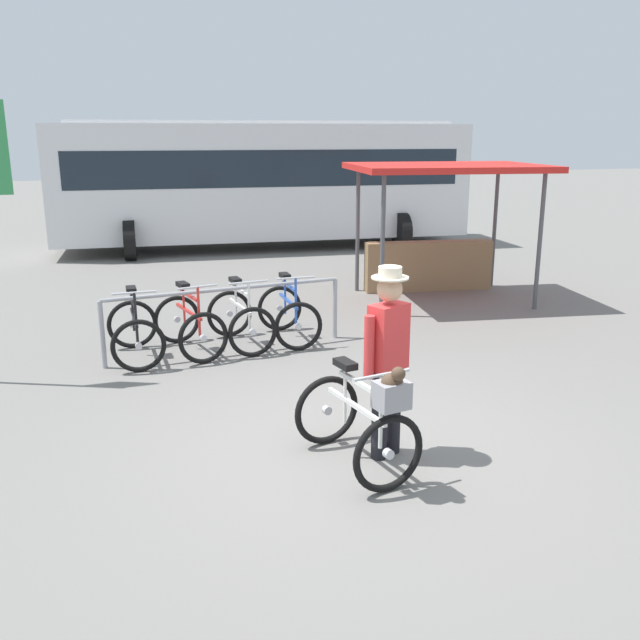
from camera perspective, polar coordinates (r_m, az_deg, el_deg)
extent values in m
plane|color=slate|center=(6.49, 3.29, -10.46)|extent=(80.00, 80.00, 0.00)
cylinder|color=#99999E|center=(8.82, -17.54, -1.19)|extent=(0.06, 0.06, 0.85)
cylinder|color=#99999E|center=(9.67, 1.25, 0.95)|extent=(0.06, 0.06, 0.85)
cylinder|color=#99999E|center=(9.01, -7.80, 2.54)|extent=(3.14, 0.36, 0.05)
torus|color=black|center=(9.56, -15.25, -0.35)|extent=(0.66, 0.06, 0.66)
cylinder|color=#B7B7BC|center=(9.56, -15.25, -0.35)|extent=(0.08, 0.06, 0.08)
torus|color=black|center=(8.58, -14.76, -2.09)|extent=(0.66, 0.06, 0.66)
cylinder|color=#B7B7BC|center=(8.58, -14.76, -2.09)|extent=(0.08, 0.06, 0.08)
cube|color=black|center=(9.01, -15.11, 0.20)|extent=(0.04, 0.92, 0.04)
cube|color=black|center=(8.90, -15.19, 1.52)|extent=(0.04, 0.61, 0.04)
cylinder|color=black|center=(9.17, -15.22, 0.79)|extent=(0.03, 0.03, 0.55)
cube|color=black|center=(9.11, -15.34, 2.46)|extent=(0.12, 0.24, 0.06)
cylinder|color=black|center=(8.61, -14.97, 0.15)|extent=(0.03, 0.03, 0.63)
cylinder|color=#B7B7BC|center=(8.54, -15.11, 2.19)|extent=(0.52, 0.03, 0.03)
torus|color=black|center=(9.66, -11.73, 0.04)|extent=(0.67, 0.22, 0.66)
cylinder|color=#B7B7BC|center=(9.66, -11.73, 0.04)|extent=(0.09, 0.08, 0.08)
torus|color=black|center=(8.73, -9.61, -1.48)|extent=(0.67, 0.22, 0.66)
cylinder|color=#B7B7BC|center=(8.73, -9.61, -1.48)|extent=(0.09, 0.08, 0.08)
cube|color=red|center=(9.14, -10.80, 0.68)|extent=(0.21, 0.91, 0.04)
cube|color=red|center=(9.04, -10.76, 1.99)|extent=(0.15, 0.61, 0.04)
cylinder|color=red|center=(9.29, -11.19, 1.22)|extent=(0.03, 0.03, 0.55)
cube|color=black|center=(9.23, -11.27, 2.88)|extent=(0.16, 0.26, 0.06)
cylinder|color=red|center=(8.76, -9.98, 0.70)|extent=(0.03, 0.03, 0.63)
cylinder|color=#B7B7BC|center=(8.69, -10.08, 2.71)|extent=(0.52, 0.13, 0.03)
torus|color=black|center=(9.85, -7.48, 0.52)|extent=(0.67, 0.15, 0.66)
cylinder|color=#B7B7BC|center=(9.85, -7.48, 0.52)|extent=(0.09, 0.07, 0.08)
torus|color=black|center=(8.91, -5.58, -1.00)|extent=(0.67, 0.15, 0.66)
cylinder|color=#B7B7BC|center=(8.91, -5.58, -1.00)|extent=(0.09, 0.07, 0.08)
cube|color=silver|center=(9.32, -6.62, 1.13)|extent=(0.12, 0.92, 0.04)
cube|color=silver|center=(9.22, -6.57, 2.42)|extent=(0.09, 0.61, 0.04)
cylinder|color=silver|center=(9.48, -6.97, 1.67)|extent=(0.03, 0.03, 0.55)
cube|color=black|center=(9.42, -7.02, 3.30)|extent=(0.14, 0.25, 0.06)
cylinder|color=silver|center=(8.94, -5.88, 1.14)|extent=(0.03, 0.03, 0.63)
cylinder|color=#B7B7BC|center=(8.87, -5.94, 3.12)|extent=(0.52, 0.08, 0.03)
torus|color=black|center=(10.08, -3.35, 0.98)|extent=(0.66, 0.11, 0.66)
cylinder|color=#B7B7BC|center=(10.08, -3.35, 0.98)|extent=(0.08, 0.07, 0.08)
torus|color=black|center=(9.13, -1.79, -0.53)|extent=(0.66, 0.11, 0.66)
cylinder|color=#B7B7BC|center=(9.13, -1.79, -0.53)|extent=(0.08, 0.07, 0.08)
cube|color=#2D56B7|center=(9.55, -2.62, 1.56)|extent=(0.06, 0.92, 0.04)
cube|color=#2D56B7|center=(9.45, -2.56, 2.82)|extent=(0.05, 0.61, 0.04)
cylinder|color=#2D56B7|center=(9.71, -2.90, 2.10)|extent=(0.03, 0.03, 0.55)
cube|color=black|center=(9.65, -2.93, 3.69)|extent=(0.13, 0.24, 0.06)
cylinder|color=#2D56B7|center=(9.16, -2.01, 1.56)|extent=(0.03, 0.03, 0.63)
cylinder|color=#B7B7BC|center=(9.09, -2.03, 3.49)|extent=(0.52, 0.04, 0.03)
torus|color=black|center=(6.43, 0.57, -7.46)|extent=(0.66, 0.17, 0.66)
cylinder|color=#B7B7BC|center=(6.43, 0.57, -7.46)|extent=(0.09, 0.07, 0.08)
torus|color=black|center=(5.64, 5.68, -10.95)|extent=(0.66, 0.17, 0.66)
cylinder|color=#B7B7BC|center=(5.64, 5.68, -10.95)|extent=(0.09, 0.07, 0.08)
cube|color=silver|center=(5.94, 2.97, -7.12)|extent=(0.19, 0.91, 0.04)
cube|color=silver|center=(5.81, 3.26, -5.23)|extent=(0.14, 0.61, 0.04)
cylinder|color=silver|center=(6.06, 2.08, -6.10)|extent=(0.03, 0.03, 0.55)
cube|color=black|center=(5.97, 2.10, -3.65)|extent=(0.16, 0.26, 0.06)
cylinder|color=silver|center=(5.60, 5.06, -7.58)|extent=(0.03, 0.03, 0.63)
cylinder|color=#B7B7BC|center=(5.49, 5.13, -4.54)|extent=(0.52, 0.11, 0.03)
cube|color=gray|center=(5.42, 5.94, -6.18)|extent=(0.29, 0.24, 0.22)
ellipsoid|color=#4C3828|center=(5.38, 5.97, -5.19)|extent=(0.20, 0.19, 0.16)
sphere|color=#4C3828|center=(5.28, 6.49, -4.44)|extent=(0.11, 0.11, 0.11)
cylinder|color=black|center=(6.14, 4.94, -7.82)|extent=(0.14, 0.14, 0.82)
cylinder|color=black|center=(6.27, 6.05, -7.37)|extent=(0.14, 0.14, 0.82)
cube|color=red|center=(5.97, 5.67, -1.39)|extent=(0.39, 0.32, 0.58)
cylinder|color=red|center=(5.84, 4.08, -2.24)|extent=(0.09, 0.09, 0.55)
cylinder|color=red|center=(6.16, 6.88, -1.39)|extent=(0.09, 0.09, 0.55)
sphere|color=tan|center=(5.86, 5.78, 2.55)|extent=(0.22, 0.22, 0.22)
cylinder|color=beige|center=(5.84, 5.80, 3.50)|extent=(0.32, 0.32, 0.02)
cylinder|color=beige|center=(5.83, 5.82, 3.98)|extent=(0.20, 0.20, 0.09)
cube|color=silver|center=(17.57, -4.77, 11.41)|extent=(10.19, 3.44, 2.70)
cube|color=#19232D|center=(17.55, -4.79, 12.55)|extent=(9.40, 3.38, 0.84)
cube|color=silver|center=(17.53, -4.87, 15.95)|extent=(9.17, 3.09, 0.08)
cylinder|color=black|center=(16.27, -15.44, 6.36)|extent=(0.33, 0.92, 0.90)
cylinder|color=black|center=(18.74, -15.23, 7.49)|extent=(0.33, 0.92, 0.90)
cylinder|color=black|center=(17.29, 6.76, 7.30)|extent=(0.33, 0.92, 0.90)
cylinder|color=black|center=(19.64, 4.26, 8.31)|extent=(0.33, 0.92, 0.90)
cylinder|color=#4C4C51|center=(12.50, 3.13, 7.36)|extent=(0.07, 0.07, 2.20)
cylinder|color=#4C4C51|center=(13.30, 14.23, 7.40)|extent=(0.07, 0.07, 2.20)
cylinder|color=#4C4C51|center=(10.77, 5.19, 6.05)|extent=(0.07, 0.07, 2.20)
cylinder|color=#4C4C51|center=(11.69, 17.70, 6.12)|extent=(0.07, 0.07, 2.20)
cube|color=red|center=(11.89, 10.44, 12.30)|extent=(3.44, 2.78, 0.10)
cube|color=olive|center=(12.81, 8.94, 4.44)|extent=(2.36, 0.68, 0.90)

